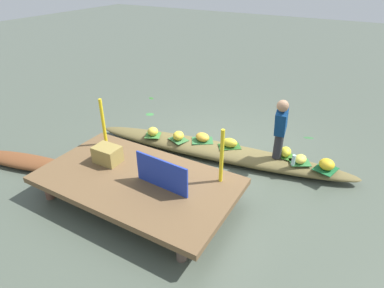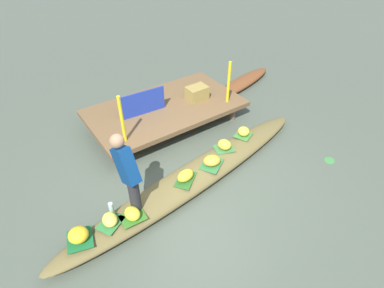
% 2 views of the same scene
% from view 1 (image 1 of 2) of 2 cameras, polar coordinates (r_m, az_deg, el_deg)
% --- Properties ---
extents(canal_water, '(40.00, 40.00, 0.00)m').
position_cam_1_polar(canal_water, '(6.54, 4.33, -2.15)').
color(canal_water, '#4B5548').
rests_on(canal_water, ground).
extents(dock_platform, '(3.20, 1.80, 0.41)m').
position_cam_1_polar(dock_platform, '(5.30, -9.73, -6.45)').
color(dock_platform, brown).
rests_on(dock_platform, ground).
extents(vendor_boat, '(5.36, 1.34, 0.25)m').
position_cam_1_polar(vendor_boat, '(6.48, 4.37, -1.21)').
color(vendor_boat, brown).
rests_on(vendor_boat, ground).
extents(moored_boat, '(2.38, 0.97, 0.20)m').
position_cam_1_polar(moored_boat, '(6.93, -27.27, -2.79)').
color(moored_boat, brown).
rests_on(moored_boat, ground).
extents(leaf_mat_0, '(0.42, 0.45, 0.01)m').
position_cam_1_polar(leaf_mat_0, '(6.15, 22.59, -4.08)').
color(leaf_mat_0, '#185F2F').
rests_on(leaf_mat_0, vendor_boat).
extents(banana_bunch_0, '(0.37, 0.37, 0.19)m').
position_cam_1_polar(banana_bunch_0, '(6.10, 22.76, -3.33)').
color(banana_bunch_0, yellow).
rests_on(banana_bunch_0, vendor_boat).
extents(leaf_mat_1, '(0.43, 0.39, 0.01)m').
position_cam_1_polar(leaf_mat_1, '(6.61, -2.42, 0.80)').
color(leaf_mat_1, '#3A723C').
rests_on(leaf_mat_1, vendor_boat).
extents(banana_bunch_1, '(0.28, 0.30, 0.18)m').
position_cam_1_polar(banana_bunch_1, '(6.56, -2.44, 1.49)').
color(banana_bunch_1, yellow).
rests_on(banana_bunch_1, vendor_boat).
extents(leaf_mat_2, '(0.52, 0.49, 0.01)m').
position_cam_1_polar(leaf_mat_2, '(6.56, 1.86, 0.61)').
color(leaf_mat_2, '#306F39').
rests_on(leaf_mat_2, vendor_boat).
extents(banana_bunch_2, '(0.36, 0.32, 0.16)m').
position_cam_1_polar(banana_bunch_2, '(6.52, 1.87, 1.24)').
color(banana_bunch_2, gold).
rests_on(banana_bunch_2, vendor_boat).
extents(leaf_mat_3, '(0.44, 0.40, 0.01)m').
position_cam_1_polar(leaf_mat_3, '(6.18, 18.55, -3.10)').
color(leaf_mat_3, '#30763B').
rests_on(leaf_mat_3, vendor_boat).
extents(banana_bunch_3, '(0.23, 0.27, 0.15)m').
position_cam_1_polar(banana_bunch_3, '(6.14, 18.66, -2.52)').
color(banana_bunch_3, '#E6D050').
rests_on(banana_bunch_3, vendor_boat).
extents(leaf_mat_4, '(0.40, 0.39, 0.01)m').
position_cam_1_polar(leaf_mat_4, '(6.81, -6.92, 1.56)').
color(leaf_mat_4, '#3D7C36').
rests_on(leaf_mat_4, vendor_boat).
extents(banana_bunch_4, '(0.30, 0.30, 0.18)m').
position_cam_1_polar(banana_bunch_4, '(6.77, -6.96, 2.22)').
color(banana_bunch_4, yellow).
rests_on(banana_bunch_4, vendor_boat).
extents(leaf_mat_5, '(0.50, 0.46, 0.01)m').
position_cam_1_polar(leaf_mat_5, '(6.39, 6.64, -0.45)').
color(leaf_mat_5, '#295E24').
rests_on(leaf_mat_5, vendor_boat).
extents(banana_bunch_5, '(0.33, 0.25, 0.18)m').
position_cam_1_polar(banana_bunch_5, '(6.35, 6.69, 0.24)').
color(banana_bunch_5, gold).
rests_on(banana_bunch_5, vendor_boat).
extents(leaf_mat_6, '(0.37, 0.29, 0.01)m').
position_cam_1_polar(leaf_mat_6, '(6.30, 16.13, -2.00)').
color(leaf_mat_6, '#336E24').
rests_on(leaf_mat_6, vendor_boat).
extents(banana_bunch_6, '(0.25, 0.29, 0.18)m').
position_cam_1_polar(banana_bunch_6, '(6.26, 16.24, -1.32)').
color(banana_bunch_6, yellow).
rests_on(banana_bunch_6, vendor_boat).
extents(vendor_person, '(0.24, 0.47, 1.22)m').
position_cam_1_polar(vendor_person, '(5.81, 15.42, 3.12)').
color(vendor_person, '#28282D').
rests_on(vendor_person, vendor_boat).
extents(water_bottle, '(0.07, 0.07, 0.21)m').
position_cam_1_polar(water_bottle, '(6.01, 17.53, -2.76)').
color(water_bottle, '#ADD7D3').
rests_on(water_bottle, vendor_boat).
extents(market_banner, '(0.94, 0.09, 0.50)m').
position_cam_1_polar(market_banner, '(4.86, -5.40, -5.30)').
color(market_banner, '#20369F').
rests_on(market_banner, dock_platform).
extents(railing_post_west, '(0.06, 0.06, 0.91)m').
position_cam_1_polar(railing_post_west, '(4.89, 5.28, -2.18)').
color(railing_post_west, yellow).
rests_on(railing_post_west, dock_platform).
extents(railing_post_east, '(0.06, 0.06, 0.91)m').
position_cam_1_polar(railing_post_east, '(6.14, -15.45, 3.75)').
color(railing_post_east, yellow).
rests_on(railing_post_east, dock_platform).
extents(produce_crate, '(0.44, 0.33, 0.29)m').
position_cam_1_polar(produce_crate, '(5.70, -14.75, -1.80)').
color(produce_crate, olive).
rests_on(produce_crate, dock_platform).
extents(drifting_plant_0, '(0.22, 0.18, 0.01)m').
position_cam_1_polar(drifting_plant_0, '(9.45, -7.24, 8.05)').
color(drifting_plant_0, '#306B29').
rests_on(drifting_plant_0, ground).
extents(drifting_plant_1, '(0.25, 0.23, 0.01)m').
position_cam_1_polar(drifting_plant_1, '(8.41, -7.48, 5.25)').
color(drifting_plant_1, '#3B823E').
rests_on(drifting_plant_1, ground).
extents(drifting_plant_2, '(0.25, 0.17, 0.01)m').
position_cam_1_polar(drifting_plant_2, '(7.65, 19.94, 1.06)').
color(drifting_plant_2, '#316435').
rests_on(drifting_plant_2, ground).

